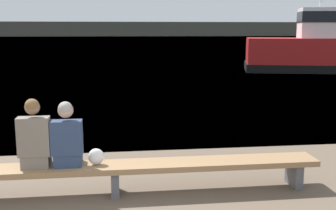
{
  "coord_description": "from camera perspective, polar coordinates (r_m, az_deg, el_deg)",
  "views": [
    {
      "loc": [
        0.2,
        -3.88,
        2.49
      ],
      "look_at": [
        1.38,
        5.28,
        0.83
      ],
      "focal_mm": 45.0,
      "sensor_mm": 36.0,
      "label": 1
    }
  ],
  "objects": [
    {
      "name": "tugboat_red",
      "position": [
        26.84,
        19.48,
        6.87
      ],
      "size": [
        8.8,
        5.42,
        6.79
      ],
      "rotation": [
        0.0,
        0.0,
        1.3
      ],
      "color": "#A81919",
      "rests_on": "water_surface"
    },
    {
      "name": "person_left",
      "position": [
        6.47,
        -17.65,
        -4.29
      ],
      "size": [
        0.46,
        0.4,
        1.04
      ],
      "color": "#70665B",
      "rests_on": "bench_main"
    },
    {
      "name": "bench_main",
      "position": [
        6.51,
        -7.21,
        -8.69
      ],
      "size": [
        6.33,
        0.53,
        0.48
      ],
      "color": "#8E6B47",
      "rests_on": "ground"
    },
    {
      "name": "person_right",
      "position": [
        6.41,
        -13.53,
        -4.4
      ],
      "size": [
        0.46,
        0.41,
        0.99
      ],
      "color": "navy",
      "rests_on": "bench_main"
    },
    {
      "name": "shopping_bag",
      "position": [
        6.47,
        -9.71,
        -6.91
      ],
      "size": [
        0.24,
        0.16,
        0.25
      ],
      "color": "white",
      "rests_on": "bench_main"
    },
    {
      "name": "water_surface",
      "position": [
        128.45,
        -7.49,
        9.02
      ],
      "size": [
        240.0,
        240.0,
        0.0
      ],
      "primitive_type": "plane",
      "color": "#386084",
      "rests_on": "ground"
    },
    {
      "name": "far_shoreline",
      "position": [
        160.99,
        -7.5,
        10.17
      ],
      "size": [
        600.0,
        12.0,
        5.19
      ],
      "primitive_type": "cube",
      "color": "#4C4C42",
      "rests_on": "ground"
    }
  ]
}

